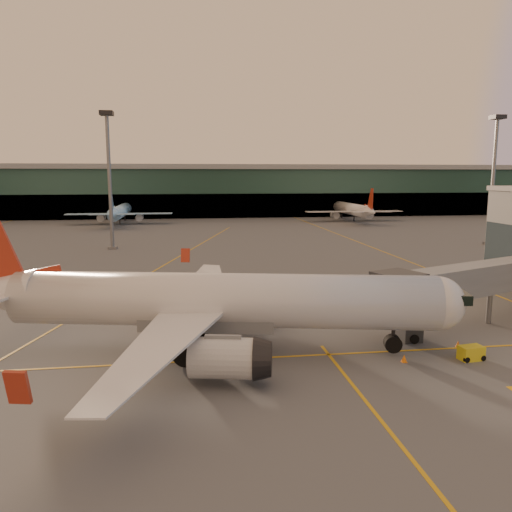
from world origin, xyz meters
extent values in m
plane|color=#4C4F54|center=(0.00, 0.00, 0.00)|extent=(600.00, 600.00, 0.00)
cube|color=gold|center=(0.00, 5.00, 0.01)|extent=(80.00, 0.25, 0.01)
cube|color=gold|center=(-10.00, 45.00, 0.01)|extent=(31.30, 115.98, 0.01)
cube|color=gold|center=(30.00, 70.00, 0.01)|extent=(0.25, 160.00, 0.01)
cube|color=gold|center=(5.00, -8.00, 0.01)|extent=(0.25, 30.00, 0.01)
cube|color=#19382D|center=(0.00, 142.00, 8.00)|extent=(400.00, 18.00, 16.00)
cube|color=gray|center=(0.00, 142.00, 16.80)|extent=(400.00, 20.00, 1.60)
cube|color=black|center=(0.00, 133.50, 4.00)|extent=(400.00, 1.00, 8.00)
cylinder|color=slate|center=(-20.00, 66.00, 12.50)|extent=(0.70, 0.70, 25.00)
cube|color=black|center=(-20.00, 66.00, 25.20)|extent=(2.40, 2.40, 0.80)
cube|color=slate|center=(-20.00, 66.00, 0.25)|extent=(1.60, 1.60, 0.50)
cylinder|color=slate|center=(55.00, 62.00, 12.50)|extent=(0.70, 0.70, 25.00)
cube|color=black|center=(55.00, 62.00, 25.20)|extent=(2.40, 2.40, 0.80)
cube|color=slate|center=(55.00, 62.00, 0.25)|extent=(1.60, 1.60, 0.50)
cylinder|color=silver|center=(-3.12, 6.80, 4.24)|extent=(33.18, 10.66, 4.24)
sphere|color=silver|center=(13.06, 3.55, 4.24)|extent=(4.15, 4.15, 4.15)
cube|color=black|center=(14.24, 3.31, 4.76)|extent=(2.41, 3.07, 0.74)
cylinder|color=silver|center=(-3.60, 0.33, 1.91)|extent=(4.88, 3.57, 2.75)
cylinder|color=black|center=(-6.03, 4.58, 0.95)|extent=(2.16, 1.83, 1.91)
cylinder|color=black|center=(-6.03, 4.58, 1.54)|extent=(0.38, 0.38, 1.16)
cube|color=silver|center=(-20.15, 13.92, 4.66)|extent=(3.82, 7.03, 0.21)
cylinder|color=silver|center=(-1.06, 12.95, 1.91)|extent=(4.88, 3.57, 2.75)
cylinder|color=black|center=(-4.94, 9.98, 0.95)|extent=(2.16, 1.83, 1.91)
cylinder|color=black|center=(-4.94, 9.98, 1.54)|extent=(0.38, 0.38, 1.16)
cube|color=slate|center=(-4.30, 7.04, 2.86)|extent=(10.92, 5.38, 1.69)
cylinder|color=black|center=(9.90, 4.18, 0.95)|extent=(1.47, 1.09, 1.33)
cube|color=slate|center=(22.40, 11.08, 4.54)|extent=(24.22, 12.23, 2.70)
cube|color=#2D3035|center=(11.29, 6.76, 4.54)|extent=(4.46, 4.46, 3.00)
cube|color=#2D3035|center=(12.79, 7.66, 1.20)|extent=(1.60, 2.40, 2.40)
cylinder|color=black|center=(12.79, 6.56, 0.40)|extent=(0.80, 0.40, 0.80)
cylinder|color=black|center=(12.79, 8.76, 0.40)|extent=(0.80, 0.40, 0.80)
cylinder|color=slate|center=(22.40, 11.08, 1.62)|extent=(0.50, 0.50, 3.24)
cube|color=#A42C17|center=(-3.69, 14.53, 0.75)|extent=(3.76, 3.22, 1.50)
cube|color=silver|center=(-3.98, 14.62, 3.10)|extent=(6.28, 4.05, 2.80)
cylinder|color=black|center=(-5.76, 13.89, 0.45)|extent=(0.96, 0.59, 0.90)
cylinder|color=black|center=(-2.31, 12.87, 0.45)|extent=(0.96, 0.59, 0.90)
cube|color=yellow|center=(15.44, 2.44, 0.54)|extent=(1.91, 1.30, 1.07)
cylinder|color=black|center=(14.79, 1.91, 0.22)|extent=(0.47, 0.28, 0.45)
cylinder|color=black|center=(16.21, 2.09, 0.22)|extent=(0.47, 0.28, 0.45)
cone|color=orange|center=(15.99, 5.24, 0.26)|extent=(0.41, 0.41, 0.52)
cube|color=orange|center=(15.99, 5.24, 0.01)|extent=(0.35, 0.35, 0.03)
cone|color=orange|center=(-4.85, 24.59, 0.24)|extent=(0.38, 0.38, 0.48)
cube|color=orange|center=(-4.85, 24.59, 0.01)|extent=(0.33, 0.33, 0.03)
cone|color=orange|center=(10.19, 2.68, 0.28)|extent=(0.45, 0.45, 0.57)
cube|color=orange|center=(10.19, 2.68, 0.02)|extent=(0.39, 0.39, 0.03)
camera|label=1|loc=(-5.77, -31.24, 13.87)|focal=35.00mm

